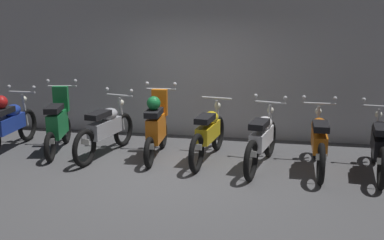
{
  "coord_description": "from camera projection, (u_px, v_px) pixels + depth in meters",
  "views": [
    {
      "loc": [
        1.67,
        -7.1,
        2.7
      ],
      "look_at": [
        0.21,
        0.69,
        0.75
      ],
      "focal_mm": 44.65,
      "sensor_mm": 36.0,
      "label": 1
    }
  ],
  "objects": [
    {
      "name": "motorbike_slot_3",
      "position": [
        156.0,
        126.0,
        8.48
      ],
      "size": [
        0.59,
        1.68,
        1.29
      ],
      "color": "black",
      "rests_on": "ground"
    },
    {
      "name": "motorbike_slot_4",
      "position": [
        208.0,
        133.0,
        8.32
      ],
      "size": [
        0.56,
        1.94,
        1.03
      ],
      "color": "black",
      "rests_on": "ground"
    },
    {
      "name": "ground_plane",
      "position": [
        172.0,
        174.0,
        7.72
      ],
      "size": [
        80.0,
        80.0,
        0.0
      ],
      "primitive_type": "plane",
      "color": "#4C4C4F"
    },
    {
      "name": "motorbike_slot_6",
      "position": [
        319.0,
        141.0,
        7.83
      ],
      "size": [
        0.59,
        1.95,
        1.15
      ],
      "color": "black",
      "rests_on": "ground"
    },
    {
      "name": "motorbike_slot_7",
      "position": [
        379.0,
        145.0,
        7.62
      ],
      "size": [
        0.59,
        1.95,
        1.15
      ],
      "color": "black",
      "rests_on": "ground"
    },
    {
      "name": "motorbike_slot_1",
      "position": [
        58.0,
        124.0,
        8.81
      ],
      "size": [
        0.6,
        1.66,
        1.29
      ],
      "color": "black",
      "rests_on": "ground"
    },
    {
      "name": "motorbike_slot_2",
      "position": [
        106.0,
        129.0,
        8.59
      ],
      "size": [
        0.63,
        1.93,
        1.15
      ],
      "color": "black",
      "rests_on": "ground"
    },
    {
      "name": "back_wall",
      "position": [
        198.0,
        63.0,
        9.74
      ],
      "size": [
        16.0,
        0.3,
        2.99
      ],
      "primitive_type": "cube",
      "color": "#ADADB2",
      "rests_on": "ground"
    },
    {
      "name": "motorbike_slot_5",
      "position": [
        262.0,
        139.0,
        7.95
      ],
      "size": [
        0.63,
        1.93,
        1.15
      ],
      "color": "black",
      "rests_on": "ground"
    },
    {
      "name": "motorbike_slot_0",
      "position": [
        9.0,
        123.0,
        8.87
      ],
      "size": [
        0.59,
        1.95,
        1.15
      ],
      "color": "black",
      "rests_on": "ground"
    }
  ]
}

